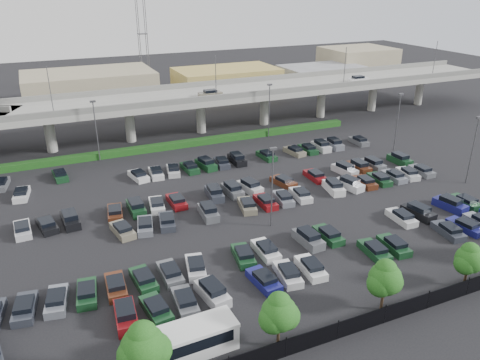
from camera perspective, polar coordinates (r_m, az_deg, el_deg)
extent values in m
plane|color=black|center=(64.96, 0.55, -2.48)|extent=(280.00, 280.00, 0.00)
cube|color=gray|center=(91.07, -7.89, 9.76)|extent=(150.00, 13.00, 1.10)
cube|color=#62625E|center=(85.00, -6.71, 9.58)|extent=(150.00, 0.50, 1.00)
cube|color=#62625E|center=(96.72, -9.00, 11.13)|extent=(150.00, 0.50, 1.00)
cylinder|color=gray|center=(88.82, -22.16, 5.28)|extent=(1.80, 1.80, 6.70)
cube|color=#62625E|center=(87.99, -22.47, 7.23)|extent=(2.60, 9.75, 0.50)
cylinder|color=gray|center=(90.10, -13.27, 6.64)|extent=(1.80, 1.80, 6.70)
cube|color=#62625E|center=(89.28, -13.46, 8.57)|extent=(2.60, 9.75, 0.50)
cylinder|color=gray|center=(93.49, -4.80, 7.78)|extent=(1.80, 1.80, 6.70)
cube|color=#62625E|center=(92.70, -4.86, 9.66)|extent=(2.60, 9.75, 0.50)
cylinder|color=gray|center=(98.76, 2.97, 8.68)|extent=(1.80, 1.80, 6.70)
cube|color=#62625E|center=(98.01, 3.01, 10.46)|extent=(2.60, 9.75, 0.50)
cylinder|color=gray|center=(105.64, 9.87, 9.34)|extent=(1.80, 1.80, 6.70)
cube|color=#62625E|center=(104.94, 9.99, 11.01)|extent=(2.60, 9.75, 0.50)
cylinder|color=gray|center=(113.83, 15.87, 9.80)|extent=(1.80, 1.80, 6.70)
cube|color=#62625E|center=(113.18, 16.04, 11.35)|extent=(2.60, 9.75, 0.50)
cylinder|color=gray|center=(123.07, 21.03, 10.12)|extent=(1.80, 1.80, 6.70)
cube|color=#62625E|center=(122.47, 21.24, 11.55)|extent=(2.60, 9.75, 0.50)
cube|color=#756F5C|center=(89.88, -3.64, 10.38)|extent=(4.40, 1.82, 0.82)
cube|color=black|center=(89.74, -3.65, 10.77)|extent=(2.30, 1.60, 0.50)
cube|color=white|center=(106.25, 14.18, 11.75)|extent=(4.40, 1.82, 0.82)
cube|color=black|center=(106.13, 14.21, 12.08)|extent=(2.30, 1.60, 0.50)
cylinder|color=#4A4A4F|center=(80.87, -22.10, 9.89)|extent=(0.14, 0.14, 8.00)
cylinder|color=#4A4A4F|center=(86.30, -2.97, 12.29)|extent=(0.14, 0.14, 8.00)
cylinder|color=#4A4A4F|center=(99.61, 12.66, 13.26)|extent=(0.14, 0.14, 8.00)
cylinder|color=#4A4A4F|center=(115.29, 22.65, 13.39)|extent=(0.14, 0.14, 8.00)
cube|color=#113D13|center=(86.46, -6.32, 4.48)|extent=(66.00, 1.60, 1.10)
cube|color=black|center=(44.41, 16.22, -15.84)|extent=(70.00, 0.06, 1.80)
cylinder|color=black|center=(40.15, 5.62, -19.60)|extent=(0.10, 0.10, 2.00)
cylinder|color=black|center=(42.30, 11.84, -17.43)|extent=(0.10, 0.10, 2.00)
cylinder|color=black|center=(44.90, 17.26, -15.33)|extent=(0.10, 0.10, 2.00)
cylinder|color=black|center=(47.89, 21.96, -13.37)|extent=(0.10, 0.10, 2.00)
cylinder|color=black|center=(51.19, 26.02, -11.57)|extent=(0.10, 0.10, 2.00)
sphere|color=#174512|center=(36.56, -11.68, -19.39)|extent=(3.39, 3.39, 3.39)
sphere|color=#174512|center=(37.14, -10.39, -19.72)|extent=(2.67, 2.67, 2.67)
sphere|color=#174512|center=(36.68, -12.68, -20.11)|extent=(2.67, 2.67, 2.67)
sphere|color=#174512|center=(36.01, -11.79, -18.12)|extent=(2.30, 2.30, 2.30)
cylinder|color=#332316|center=(41.01, 4.67, -18.50)|extent=(0.26, 0.26, 1.96)
sphere|color=#174512|center=(39.46, 4.79, -15.91)|extent=(3.04, 3.04, 3.04)
sphere|color=#174512|center=(40.15, 5.62, -16.15)|extent=(2.39, 2.39, 2.39)
sphere|color=#174512|center=(39.39, 4.03, -16.58)|extent=(2.39, 2.39, 2.39)
sphere|color=#174512|center=(39.02, 4.80, -14.80)|extent=(2.06, 2.06, 2.06)
cylinder|color=#332316|center=(46.40, 16.93, -13.89)|extent=(0.26, 0.26, 1.97)
sphere|color=#174512|center=(45.02, 17.29, -11.44)|extent=(3.07, 3.07, 3.07)
sphere|color=#174512|center=(45.80, 17.82, -11.69)|extent=(2.41, 2.41, 2.41)
sphere|color=#174512|center=(44.81, 16.70, -12.05)|extent=(2.41, 2.41, 2.41)
sphere|color=#174512|center=(44.64, 17.36, -10.42)|extent=(2.08, 2.08, 2.08)
cylinder|color=#332316|center=(52.52, 25.77, -10.73)|extent=(0.26, 0.26, 1.80)
sphere|color=#174512|center=(51.41, 26.19, -8.68)|extent=(2.79, 2.79, 2.79)
sphere|color=#174512|center=(52.17, 26.49, -8.91)|extent=(2.19, 2.19, 2.19)
sphere|color=#174512|center=(51.14, 25.79, -9.17)|extent=(2.19, 2.19, 2.19)
sphere|color=#174512|center=(51.12, 26.28, -7.85)|extent=(1.89, 1.89, 1.89)
cube|color=silver|center=(40.36, -6.27, -19.07)|extent=(8.00, 2.91, 2.31)
cube|color=black|center=(39.99, -6.31, -18.49)|extent=(6.90, 2.94, 1.04)
cube|color=silver|center=(39.51, -6.36, -17.69)|extent=(8.11, 3.02, 0.27)
cube|color=maroon|center=(44.66, -13.73, -15.89)|extent=(2.14, 4.52, 1.05)
cube|color=black|center=(44.16, -13.84, -15.06)|extent=(1.79, 2.71, 0.65)
cube|color=#163D1F|center=(45.08, -10.18, -15.30)|extent=(2.36, 4.59, 0.82)
cube|color=black|center=(44.53, -10.17, -14.81)|extent=(1.88, 2.48, 0.50)
cube|color=#56585E|center=(45.58, -6.72, -14.55)|extent=(2.08, 4.50, 0.82)
cube|color=black|center=(45.04, -6.68, -14.07)|extent=(1.74, 2.39, 0.50)
cube|color=silver|center=(46.18, -3.39, -13.66)|extent=(2.47, 4.63, 1.05)
cube|color=black|center=(45.69, -3.41, -12.84)|extent=(1.98, 2.81, 0.65)
cube|color=navy|center=(48.02, 2.91, -12.18)|extent=(2.24, 4.56, 0.82)
cube|color=black|center=(47.51, 3.03, -11.69)|extent=(1.82, 2.44, 0.50)
cube|color=silver|center=(49.11, 5.84, -11.38)|extent=(2.39, 4.60, 0.82)
cube|color=black|center=(48.62, 5.98, -10.89)|extent=(1.89, 2.49, 0.50)
cube|color=white|center=(50.33, 8.61, -10.59)|extent=(2.15, 4.52, 0.82)
cube|color=black|center=(49.85, 8.78, -10.10)|extent=(1.77, 2.41, 0.50)
cube|color=#163D1F|center=(54.67, 16.05, -8.34)|extent=(2.20, 4.54, 0.82)
cube|color=black|center=(54.22, 16.26, -7.87)|extent=(1.80, 2.43, 0.50)
cube|color=#163D1F|center=(56.31, 18.24, -7.65)|extent=(2.17, 4.53, 0.82)
cube|color=black|center=(55.88, 18.46, -7.18)|extent=(1.78, 2.42, 0.50)
cube|color=#2F333D|center=(61.70, 24.05, -5.74)|extent=(2.37, 4.60, 0.82)
cube|color=black|center=(61.31, 24.28, -5.30)|extent=(1.88, 2.49, 0.50)
cube|color=navy|center=(63.64, 25.75, -5.17)|extent=(2.38, 4.60, 0.82)
cube|color=black|center=(63.25, 25.98, -4.74)|extent=(1.89, 2.49, 0.50)
cube|color=#2F333D|center=(48.70, -24.73, -14.07)|extent=(2.49, 4.63, 0.82)
cube|color=black|center=(48.18, -24.85, -13.61)|extent=(1.94, 2.52, 0.50)
cube|color=slate|center=(48.55, -21.44, -13.58)|extent=(2.55, 4.65, 0.82)
cube|color=black|center=(48.03, -21.53, -13.11)|extent=(1.97, 2.54, 0.50)
cube|color=#163D1F|center=(48.56, -18.15, -13.05)|extent=(2.38, 4.60, 0.82)
cube|color=black|center=(48.04, -18.21, -12.57)|extent=(1.89, 2.49, 0.50)
cube|color=#522715|center=(48.72, -14.88, -12.47)|extent=(2.06, 4.49, 0.82)
cube|color=black|center=(48.20, -14.92, -12.00)|extent=(1.73, 2.39, 0.50)
cube|color=#163D1F|center=(49.03, -11.67, -11.87)|extent=(2.20, 4.54, 0.82)
cube|color=black|center=(48.51, -11.67, -11.38)|extent=(1.80, 2.43, 0.50)
cube|color=#56585E|center=(49.50, -8.51, -11.23)|extent=(1.90, 4.43, 0.82)
cube|color=black|center=(48.98, -8.49, -10.75)|extent=(1.64, 2.33, 0.50)
cube|color=silver|center=(50.11, -5.44, -10.58)|extent=(2.69, 4.68, 0.82)
cube|color=black|center=(49.61, -5.40, -10.09)|extent=(2.04, 2.58, 0.50)
cube|color=#163D1F|center=(51.75, 0.40, -9.25)|extent=(2.47, 4.63, 0.82)
cube|color=black|center=(51.26, 0.50, -8.77)|extent=(1.94, 2.52, 0.50)
cube|color=white|center=(52.77, 3.16, -8.59)|extent=(1.89, 4.43, 0.82)
cube|color=black|center=(52.29, 3.27, -8.11)|extent=(1.64, 2.32, 0.50)
cube|color=#56585E|center=(55.10, 8.31, -7.19)|extent=(2.08, 4.50, 1.05)
cube|color=black|center=(54.69, 8.36, -6.45)|extent=(1.75, 2.69, 0.65)
cube|color=#163D1F|center=(56.52, 10.70, -6.67)|extent=(1.85, 4.41, 0.82)
cube|color=black|center=(56.07, 10.86, -6.20)|extent=(1.62, 2.31, 0.50)
cube|color=silver|center=(62.87, 19.07, -4.38)|extent=(2.08, 4.50, 0.82)
cube|color=black|center=(62.46, 19.27, -3.94)|extent=(1.74, 2.39, 0.50)
cube|color=black|center=(64.60, 20.90, -3.78)|extent=(2.47, 4.63, 1.05)
cube|color=black|center=(64.25, 21.00, -3.12)|extent=(1.98, 2.81, 0.65)
cube|color=navy|center=(68.36, 24.23, -2.83)|extent=(2.55, 4.65, 1.05)
cube|color=black|center=(68.03, 24.35, -2.21)|extent=(2.02, 2.84, 0.65)
cube|color=#163D1F|center=(70.37, 25.75, -2.48)|extent=(1.85, 4.41, 0.82)
cube|color=black|center=(70.01, 25.96, -2.07)|extent=(1.62, 2.31, 0.50)
cube|color=#756F5C|center=(58.30, -14.12, -6.00)|extent=(2.58, 4.66, 0.82)
cube|color=black|center=(57.83, -14.15, -5.55)|extent=(1.99, 2.55, 0.50)
cube|color=slate|center=(58.70, -11.49, -5.53)|extent=(2.71, 4.69, 0.82)
cube|color=black|center=(58.23, -11.49, -5.07)|extent=(2.05, 2.59, 0.50)
cube|color=#2F333D|center=(59.21, -8.89, -5.06)|extent=(2.62, 4.67, 0.82)
cube|color=black|center=(58.75, -8.88, -4.60)|extent=(2.01, 2.56, 0.50)
cube|color=#56585E|center=(60.56, -3.88, -4.01)|extent=(2.09, 4.51, 1.05)
cube|color=black|center=(60.18, -3.90, -3.31)|extent=(1.76, 2.70, 0.65)
cube|color=#756F5C|center=(62.46, 0.87, -3.17)|extent=(2.66, 4.67, 0.82)
cube|color=black|center=(62.02, 0.94, -2.73)|extent=(2.03, 2.57, 0.50)
cube|color=maroon|center=(63.54, 3.12, -2.72)|extent=(1.82, 4.40, 0.82)
cube|color=black|center=(63.11, 3.22, -2.28)|extent=(1.60, 2.30, 0.50)
cube|color=slate|center=(64.73, 5.30, -2.28)|extent=(2.42, 4.61, 0.82)
cube|color=black|center=(64.30, 5.40, -1.85)|extent=(1.91, 2.50, 0.50)
cube|color=silver|center=(66.00, 7.39, -1.86)|extent=(2.28, 4.57, 0.82)
cube|color=black|center=(65.59, 7.51, -1.42)|extent=(1.84, 2.46, 0.50)
cube|color=white|center=(68.77, 11.34, -0.96)|extent=(2.56, 4.65, 1.05)
cube|color=black|center=(68.44, 11.39, -0.33)|extent=(2.03, 2.84, 0.65)
cube|color=silver|center=(70.29, 13.19, -0.58)|extent=(2.70, 4.68, 1.05)
cube|color=black|center=(69.97, 13.25, 0.03)|extent=(2.11, 2.88, 0.65)
cube|color=#522715|center=(71.94, 14.94, -0.30)|extent=(2.11, 4.51, 0.82)
cube|color=black|center=(71.55, 15.09, 0.10)|extent=(1.75, 2.40, 0.50)
cube|color=#163D1F|center=(73.60, 16.63, 0.05)|extent=(2.22, 4.55, 0.82)
cube|color=black|center=(73.23, 16.78, 0.45)|extent=(1.81, 2.44, 0.50)
cube|color=slate|center=(75.33, 18.24, 0.38)|extent=(1.95, 4.45, 0.82)
cube|color=black|center=(74.97, 18.40, 0.77)|extent=(1.67, 2.35, 0.50)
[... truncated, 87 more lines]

